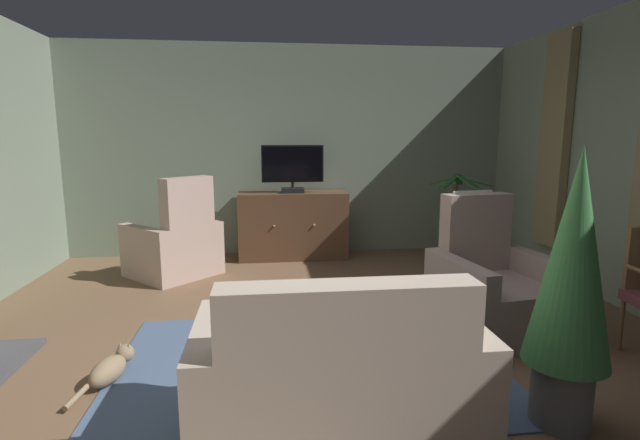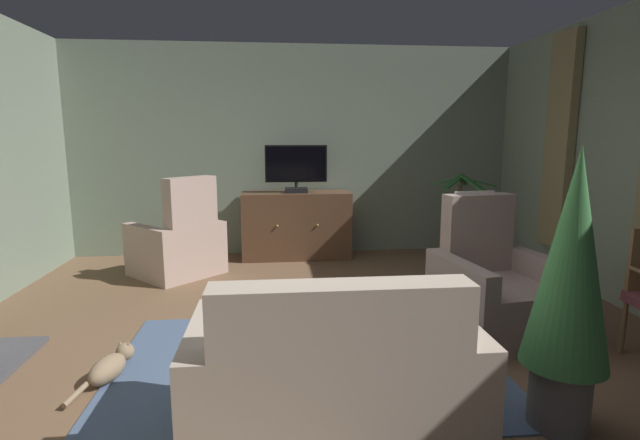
{
  "view_description": "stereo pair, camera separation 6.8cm",
  "coord_description": "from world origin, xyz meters",
  "px_view_note": "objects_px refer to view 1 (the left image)",
  "views": [
    {
      "loc": [
        -0.36,
        -3.26,
        1.61
      ],
      "look_at": [
        0.08,
        0.45,
        0.96
      ],
      "focal_mm": 26.79,
      "sensor_mm": 36.0,
      "label": 1
    },
    {
      "loc": [
        -0.29,
        -3.27,
        1.61
      ],
      "look_at": [
        0.08,
        0.45,
        0.96
      ],
      "focal_mm": 26.79,
      "sensor_mm": 36.0,
      "label": 2
    }
  ],
  "objects_px": {
    "tv_remote": "(357,287)",
    "cat": "(110,368)",
    "armchair_facing_sofa": "(176,246)",
    "television": "(293,167)",
    "potted_plant_leafy_by_curtain": "(572,277)",
    "armchair_angled_to_table": "(493,290)",
    "tv_cabinet": "(293,227)",
    "coffee_table": "(339,299)",
    "sofa_floral": "(337,383)",
    "potted_plant_on_hearth_side": "(453,239)"
  },
  "relations": [
    {
      "from": "sofa_floral",
      "to": "television",
      "type": "bearing_deg",
      "value": 89.88
    },
    {
      "from": "armchair_angled_to_table",
      "to": "armchair_facing_sofa",
      "type": "xyz_separation_m",
      "value": [
        -2.93,
        1.96,
        0.01
      ]
    },
    {
      "from": "potted_plant_leafy_by_curtain",
      "to": "coffee_table",
      "type": "bearing_deg",
      "value": 134.08
    },
    {
      "from": "coffee_table",
      "to": "armchair_angled_to_table",
      "type": "xyz_separation_m",
      "value": [
        1.34,
        0.19,
        -0.05
      ]
    },
    {
      "from": "tv_cabinet",
      "to": "coffee_table",
      "type": "bearing_deg",
      "value": -86.46
    },
    {
      "from": "television",
      "to": "potted_plant_leafy_by_curtain",
      "type": "xyz_separation_m",
      "value": [
        1.27,
        -3.94,
        -0.35
      ]
    },
    {
      "from": "potted_plant_leafy_by_curtain",
      "to": "sofa_floral",
      "type": "bearing_deg",
      "value": 179.76
    },
    {
      "from": "armchair_angled_to_table",
      "to": "cat",
      "type": "bearing_deg",
      "value": -169.93
    },
    {
      "from": "television",
      "to": "cat",
      "type": "xyz_separation_m",
      "value": [
        -1.42,
        -3.14,
        -1.13
      ]
    },
    {
      "from": "potted_plant_leafy_by_curtain",
      "to": "armchair_facing_sofa",
      "type": "bearing_deg",
      "value": 129.34
    },
    {
      "from": "armchair_facing_sofa",
      "to": "television",
      "type": "bearing_deg",
      "value": 24.92
    },
    {
      "from": "potted_plant_leafy_by_curtain",
      "to": "cat",
      "type": "relative_size",
      "value": 2.5
    },
    {
      "from": "cat",
      "to": "tv_cabinet",
      "type": "bearing_deg",
      "value": 66.02
    },
    {
      "from": "coffee_table",
      "to": "sofa_floral",
      "type": "xyz_separation_m",
      "value": [
        -0.19,
        -1.13,
        -0.07
      ]
    },
    {
      "from": "tv_remote",
      "to": "cat",
      "type": "height_order",
      "value": "tv_remote"
    },
    {
      "from": "potted_plant_on_hearth_side",
      "to": "armchair_facing_sofa",
      "type": "bearing_deg",
      "value": -173.67
    },
    {
      "from": "television",
      "to": "armchair_facing_sofa",
      "type": "bearing_deg",
      "value": -155.08
    },
    {
      "from": "television",
      "to": "coffee_table",
      "type": "distance_m",
      "value": 2.93
    },
    {
      "from": "television",
      "to": "tv_remote",
      "type": "height_order",
      "value": "television"
    },
    {
      "from": "coffee_table",
      "to": "potted_plant_on_hearth_side",
      "type": "height_order",
      "value": "potted_plant_on_hearth_side"
    },
    {
      "from": "sofa_floral",
      "to": "armchair_angled_to_table",
      "type": "relative_size",
      "value": 1.32
    },
    {
      "from": "tv_cabinet",
      "to": "armchair_facing_sofa",
      "type": "height_order",
      "value": "armchair_facing_sofa"
    },
    {
      "from": "sofa_floral",
      "to": "cat",
      "type": "height_order",
      "value": "sofa_floral"
    },
    {
      "from": "television",
      "to": "armchair_facing_sofa",
      "type": "xyz_separation_m",
      "value": [
        -1.42,
        -0.66,
        -0.86
      ]
    },
    {
      "from": "coffee_table",
      "to": "tv_cabinet",
      "type": "bearing_deg",
      "value": 93.54
    },
    {
      "from": "tv_cabinet",
      "to": "television",
      "type": "distance_m",
      "value": 0.8
    },
    {
      "from": "sofa_floral",
      "to": "tv_remote",
      "type": "bearing_deg",
      "value": 74.41
    },
    {
      "from": "coffee_table",
      "to": "armchair_angled_to_table",
      "type": "distance_m",
      "value": 1.35
    },
    {
      "from": "coffee_table",
      "to": "armchair_angled_to_table",
      "type": "height_order",
      "value": "armchair_angled_to_table"
    },
    {
      "from": "armchair_angled_to_table",
      "to": "potted_plant_on_hearth_side",
      "type": "xyz_separation_m",
      "value": [
        0.61,
        2.35,
        -0.08
      ]
    },
    {
      "from": "tv_cabinet",
      "to": "coffee_table",
      "type": "height_order",
      "value": "tv_cabinet"
    },
    {
      "from": "television",
      "to": "armchair_angled_to_table",
      "type": "bearing_deg",
      "value": -59.93
    },
    {
      "from": "tv_cabinet",
      "to": "armchair_facing_sofa",
      "type": "xyz_separation_m",
      "value": [
        -1.42,
        -0.71,
        -0.07
      ]
    },
    {
      "from": "coffee_table",
      "to": "armchair_facing_sofa",
      "type": "xyz_separation_m",
      "value": [
        -1.59,
        2.15,
        -0.04
      ]
    },
    {
      "from": "tv_remote",
      "to": "armchair_facing_sofa",
      "type": "bearing_deg",
      "value": 1.99
    },
    {
      "from": "tv_cabinet",
      "to": "potted_plant_leafy_by_curtain",
      "type": "bearing_deg",
      "value": -72.32
    },
    {
      "from": "coffee_table",
      "to": "potted_plant_leafy_by_curtain",
      "type": "bearing_deg",
      "value": -45.92
    },
    {
      "from": "tv_remote",
      "to": "potted_plant_on_hearth_side",
      "type": "relative_size",
      "value": 0.15
    },
    {
      "from": "coffee_table",
      "to": "potted_plant_on_hearth_side",
      "type": "xyz_separation_m",
      "value": [
        1.95,
        2.54,
        -0.13
      ]
    },
    {
      "from": "coffee_table",
      "to": "cat",
      "type": "distance_m",
      "value": 1.66
    },
    {
      "from": "sofa_floral",
      "to": "cat",
      "type": "relative_size",
      "value": 2.4
    },
    {
      "from": "tv_cabinet",
      "to": "sofa_floral",
      "type": "xyz_separation_m",
      "value": [
        -0.01,
        -3.98,
        -0.1
      ]
    },
    {
      "from": "sofa_floral",
      "to": "potted_plant_on_hearth_side",
      "type": "height_order",
      "value": "potted_plant_on_hearth_side"
    },
    {
      "from": "coffee_table",
      "to": "armchair_facing_sofa",
      "type": "bearing_deg",
      "value": 126.56
    },
    {
      "from": "coffee_table",
      "to": "potted_plant_on_hearth_side",
      "type": "relative_size",
      "value": 0.96
    },
    {
      "from": "tv_remote",
      "to": "potted_plant_leafy_by_curtain",
      "type": "distance_m",
      "value": 1.59
    },
    {
      "from": "armchair_angled_to_table",
      "to": "armchair_facing_sofa",
      "type": "distance_m",
      "value": 3.52
    },
    {
      "from": "armchair_facing_sofa",
      "to": "armchair_angled_to_table",
      "type": "bearing_deg",
      "value": -33.75
    },
    {
      "from": "armchair_angled_to_table",
      "to": "coffee_table",
      "type": "bearing_deg",
      "value": -171.95
    },
    {
      "from": "sofa_floral",
      "to": "armchair_facing_sofa",
      "type": "xyz_separation_m",
      "value": [
        -1.41,
        3.27,
        0.03
      ]
    }
  ]
}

